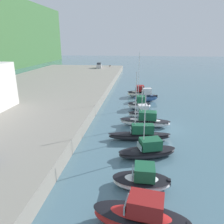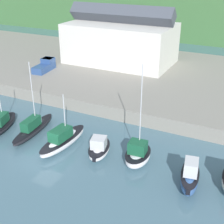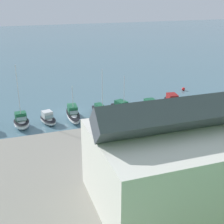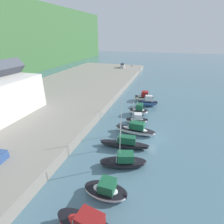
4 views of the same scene
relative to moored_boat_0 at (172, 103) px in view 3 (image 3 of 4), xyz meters
The scene contains 12 objects.
ground_plane 18.75m from the moored_boat_0, 10.78° to the right, with size 320.00×320.00×0.00m, color slate.
quay_promenade 29.81m from the moored_boat_0, 51.90° to the left, with size 132.46×31.90×1.78m.
harbor_clubhouse 29.76m from the moored_boat_0, 63.93° to the left, with size 19.18×11.27×10.29m.
moored_boat_0 is the anchor object (origin of this frame).
moored_boat_1 4.50m from the moored_boat_0, ahead, with size 2.51×4.99×2.06m.
moored_boat_2 9.78m from the moored_boat_0, ahead, with size 3.93×6.71×6.91m.
moored_boat_3 13.95m from the moored_boat_0, ahead, with size 2.38×8.05×8.65m.
moored_boat_4 18.73m from the moored_boat_0, ahead, with size 2.52×7.47×6.01m.
moored_boat_5 23.04m from the moored_boat_0, ahead, with size 3.08×4.75×2.04m.
moored_boat_6 27.28m from the moored_boat_0, ahead, with size 2.67×4.32×10.26m.
pickup_truck_0 16.64m from the moored_boat_0, 77.55° to the left, with size 2.41×4.90×1.90m.
mooring_buoy_0 11.69m from the moored_boat_0, 131.37° to the right, with size 0.72×0.72×0.72m.
Camera 3 is at (10.14, 51.64, 20.39)m, focal length 50.00 mm.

